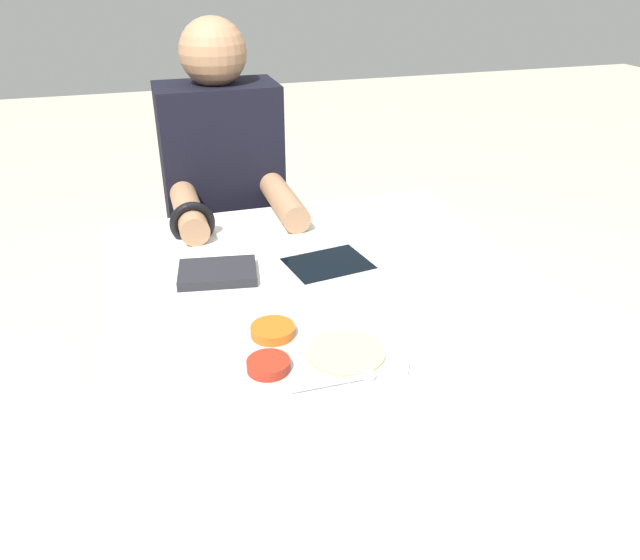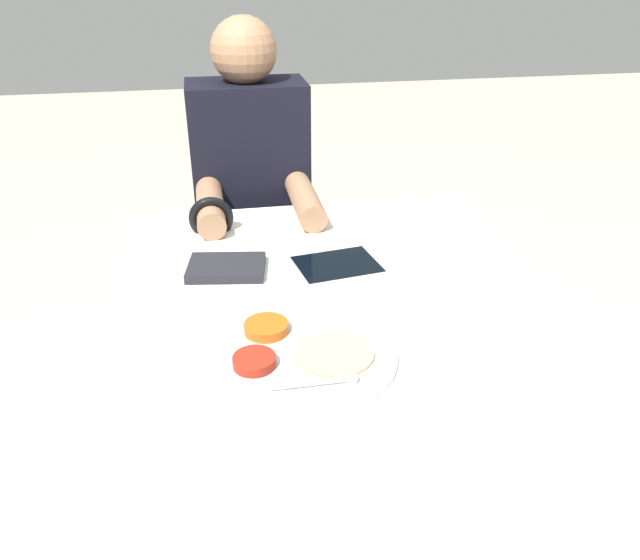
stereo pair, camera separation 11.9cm
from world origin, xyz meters
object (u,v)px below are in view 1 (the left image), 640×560
(thali_tray, at_px, (307,355))
(tablet_device, at_px, (328,265))
(red_notebook, at_px, (218,273))
(person_diner, at_px, (227,239))

(thali_tray, distance_m, tablet_device, 0.35)
(red_notebook, bearing_deg, thali_tray, -73.83)
(red_notebook, height_order, tablet_device, red_notebook)
(red_notebook, height_order, person_diner, person_diner)
(red_notebook, bearing_deg, tablet_device, -5.66)
(tablet_device, xyz_separation_m, person_diner, (-0.14, 0.56, -0.16))
(person_diner, bearing_deg, red_notebook, -100.55)
(thali_tray, bearing_deg, red_notebook, 106.17)
(tablet_device, relative_size, person_diner, 0.18)
(tablet_device, height_order, person_diner, person_diner)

